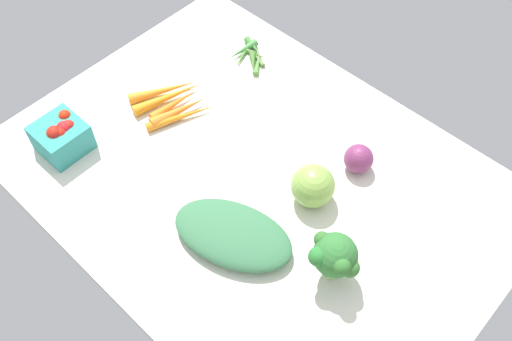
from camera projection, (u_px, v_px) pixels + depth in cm
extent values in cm
cube|color=silver|center=(256.00, 179.00, 121.00)|extent=(104.00, 76.00, 2.00)
sphere|color=#87B24B|center=(313.00, 186.00, 113.33)|extent=(8.91, 8.91, 8.91)
cone|color=orange|center=(183.00, 116.00, 128.66)|extent=(8.47, 16.04, 2.19)
cone|color=orange|center=(179.00, 111.00, 129.20)|extent=(5.94, 14.42, 2.74)
cone|color=orange|center=(174.00, 104.00, 130.66)|extent=(3.28, 12.78, 2.31)
cone|color=orange|center=(168.00, 97.00, 131.75)|extent=(7.37, 17.47, 2.65)
cone|color=orange|center=(163.00, 90.00, 132.98)|extent=(9.75, 15.90, 2.65)
ellipsoid|color=#387149|center=(233.00, 234.00, 109.43)|extent=(27.38, 20.92, 4.37)
sphere|color=#792F5E|center=(359.00, 159.00, 118.98)|extent=(6.24, 6.24, 6.24)
cone|color=#478A42|center=(243.00, 50.00, 141.60)|extent=(2.74, 8.63, 1.95)
cone|color=#558E3C|center=(258.00, 63.00, 139.28)|extent=(5.78, 7.40, 1.51)
cone|color=#507B35|center=(255.00, 54.00, 141.25)|extent=(6.70, 2.69, 1.34)
cone|color=#45792D|center=(253.00, 62.00, 139.19)|extent=(5.58, 5.48, 1.81)
cone|color=#597F3F|center=(256.00, 57.00, 140.70)|extent=(7.11, 3.54, 1.21)
cone|color=#428436|center=(254.00, 47.00, 142.49)|extent=(7.07, 3.48, 1.68)
cone|color=#4B8C2F|center=(242.00, 56.00, 140.81)|extent=(4.59, 9.19, 1.24)
cube|color=teal|center=(62.00, 138.00, 121.99)|extent=(10.01, 10.01, 6.76)
sphere|color=red|center=(65.00, 116.00, 121.56)|extent=(2.64, 2.64, 2.64)
sphere|color=red|center=(69.00, 126.00, 120.12)|extent=(2.73, 2.73, 2.73)
sphere|color=red|center=(64.00, 129.00, 119.89)|extent=(3.38, 3.38, 3.38)
sphere|color=red|center=(60.00, 133.00, 119.19)|extent=(3.14, 3.14, 3.14)
sphere|color=red|center=(54.00, 133.00, 118.63)|extent=(3.28, 3.28, 3.28)
cylinder|color=#9EC275|center=(332.00, 268.00, 105.43)|extent=(2.95, 2.95, 4.05)
sphere|color=#307031|center=(335.00, 255.00, 101.28)|extent=(8.27, 8.27, 8.27)
sphere|color=#366E2D|center=(350.00, 268.00, 100.43)|extent=(3.62, 3.62, 3.62)
sphere|color=#2A7530|center=(318.00, 257.00, 99.73)|extent=(3.66, 3.66, 3.66)
sphere|color=#316C2C|center=(322.00, 240.00, 101.56)|extent=(3.05, 3.05, 3.05)
sphere|color=#2F6A2B|center=(342.00, 267.00, 97.86)|extent=(3.20, 3.20, 3.20)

